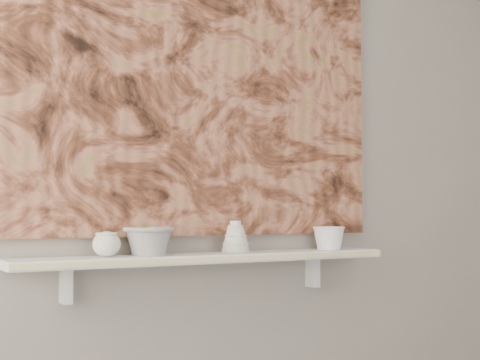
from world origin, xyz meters
TOP-DOWN VIEW (x-y plane):
  - wall_back at (0.00, 1.60)m, footprint 3.60×0.00m
  - shelf at (0.00, 1.51)m, footprint 1.40×0.18m
  - shelf_stripe at (0.00, 1.41)m, footprint 1.40×0.01m
  - bracket_left at (-0.49, 1.57)m, footprint 0.03×0.06m
  - bracket_right at (0.49, 1.57)m, footprint 0.03×0.06m
  - painting at (0.00, 1.59)m, footprint 1.50×0.02m
  - house_motif at (0.45, 1.57)m, footprint 0.09×0.00m
  - bowl_grey at (-0.23, 1.51)m, footprint 0.20×0.20m
  - cup_cream at (-0.38, 1.51)m, footprint 0.12×0.12m
  - bell_vessel at (0.10, 1.51)m, footprint 0.11×0.11m
  - bowl_white at (0.52, 1.51)m, footprint 0.15×0.15m

SIDE VIEW (x-z plane):
  - bracket_left at x=-0.49m, z-range 0.78..0.90m
  - bracket_right at x=0.49m, z-range 0.78..0.90m
  - shelf at x=0.00m, z-range 0.90..0.93m
  - shelf_stripe at x=0.00m, z-range 0.91..0.92m
  - cup_cream at x=-0.38m, z-range 0.93..1.01m
  - bowl_white at x=0.52m, z-range 0.93..1.02m
  - bowl_grey at x=-0.23m, z-range 0.93..1.03m
  - bell_vessel at x=0.10m, z-range 0.93..1.05m
  - house_motif at x=0.45m, z-range 1.19..1.27m
  - wall_back at x=0.00m, z-range -0.45..3.15m
  - painting at x=0.00m, z-range 0.99..2.09m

